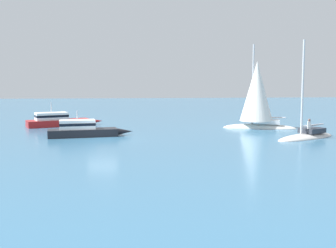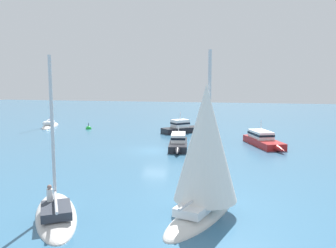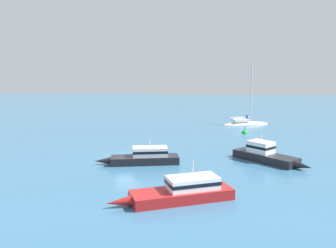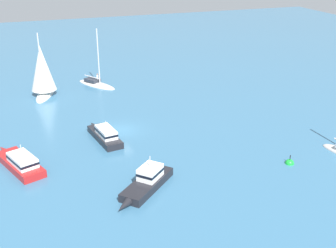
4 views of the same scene
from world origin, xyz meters
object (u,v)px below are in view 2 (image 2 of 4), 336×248
object	(u,v)px
yacht_1	(205,156)
channel_buoy	(89,129)
powerboat	(263,140)
powerboat_1	(184,128)
ketch	(50,126)
launch	(178,142)
yacht	(56,213)

from	to	relation	value
yacht_1	channel_buoy	world-z (taller)	yacht_1
powerboat	powerboat_1	xyz separation A→B (m)	(-10.33, 7.59, 0.03)
powerboat_1	ketch	xyz separation A→B (m)	(-21.49, 1.38, -0.52)
ketch	channel_buoy	size ratio (longest dim) A/B	7.04
ketch	launch	distance (m)	26.13
channel_buoy	ketch	bearing A→B (deg)	170.90
yacht_1	yacht	bearing A→B (deg)	122.63
ketch	yacht_1	bearing A→B (deg)	-156.56
launch	powerboat	bearing A→B (deg)	102.91
launch	yacht	bearing A→B (deg)	-17.52
launch	channel_buoy	distance (m)	19.60
powerboat	launch	distance (m)	9.66
yacht	channel_buoy	world-z (taller)	yacht
powerboat	ketch	xyz separation A→B (m)	(-31.82, 8.97, -0.49)
powerboat_1	yacht_1	xyz separation A→B (m)	(6.24, -28.93, 2.54)
powerboat	yacht_1	bearing A→B (deg)	-32.08
powerboat_1	ketch	distance (m)	21.54
powerboat	launch	world-z (taller)	powerboat
ketch	launch	xyz separation A→B (m)	(22.88, -12.62, 0.49)
powerboat_1	launch	size ratio (longest dim) A/B	0.84
powerboat	ketch	bearing A→B (deg)	-126.96
yacht	powerboat	bearing A→B (deg)	-58.57
powerboat_1	powerboat	bearing A→B (deg)	-79.66
ketch	yacht_1	distance (m)	41.19
ketch	channel_buoy	distance (m)	7.11
yacht	launch	distance (m)	20.00
yacht_1	launch	size ratio (longest dim) A/B	1.20
yacht_1	channel_buoy	xyz separation A→B (m)	(-20.70, 29.18, -3.21)
ketch	yacht_1	size ratio (longest dim) A/B	1.02
yacht_1	powerboat	bearing A→B (deg)	6.43
launch	powerboat_1	bearing A→B (deg)	177.71
yacht_1	launch	xyz separation A→B (m)	(-4.85, 17.68, -2.57)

